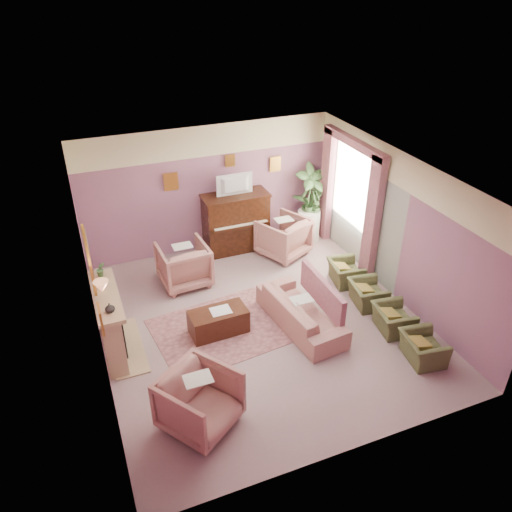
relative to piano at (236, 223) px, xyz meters
name	(u,v)px	position (x,y,z in m)	size (l,w,h in m)	color
floor	(261,322)	(-0.50, -2.68, -0.65)	(5.50, 6.00, 0.01)	gray
ceiling	(261,177)	(-0.50, -2.68, 2.15)	(5.50, 6.00, 0.01)	silver
wall_back	(208,190)	(-0.50, 0.32, 0.75)	(5.50, 0.02, 2.80)	#764D73
wall_front	(356,375)	(-0.50, -5.68, 0.75)	(5.50, 0.02, 2.80)	#764D73
wall_left	(92,291)	(-3.25, -2.68, 0.75)	(0.02, 6.00, 2.80)	#764D73
wall_right	(398,228)	(2.25, -2.68, 0.75)	(0.02, 6.00, 2.80)	#764D73
picture_rail_band	(206,141)	(-0.50, 0.31, 1.82)	(5.50, 0.01, 0.65)	#F0EBB4
stripe_panel	(358,215)	(2.23, -1.38, 0.42)	(0.01, 3.00, 2.15)	#949B8E
fireplace_surround	(109,325)	(-3.09, -2.48, -0.10)	(0.30, 1.40, 1.10)	tan
fireplace_inset	(117,330)	(-2.99, -2.48, -0.25)	(0.18, 0.72, 0.68)	black
fire_ember	(121,338)	(-2.95, -2.48, -0.43)	(0.06, 0.54, 0.10)	#EA6500
mantel_shelf	(106,296)	(-3.06, -2.48, 0.47)	(0.40, 1.55, 0.07)	tan
hearth	(126,347)	(-2.89, -2.48, -0.64)	(0.55, 1.50, 0.02)	tan
mirror_frame	(89,261)	(-3.20, -2.48, 1.15)	(0.04, 0.72, 1.20)	gold
mirror_glass	(91,260)	(-3.17, -2.48, 1.15)	(0.01, 0.60, 1.06)	white
sconce_shade	(101,287)	(-3.12, -3.53, 1.33)	(0.20, 0.20, 0.16)	#FF9E69
piano	(236,223)	(0.00, 0.00, 0.00)	(1.40, 0.60, 1.30)	black
piano_keyshelf	(241,227)	(0.00, -0.35, 0.07)	(1.30, 0.12, 0.06)	black
piano_keys	(241,225)	(0.00, -0.35, 0.11)	(1.20, 0.08, 0.02)	beige
piano_top	(235,196)	(0.00, 0.00, 0.66)	(1.45, 0.65, 0.04)	black
television	(236,184)	(0.00, -0.05, 0.95)	(0.80, 0.12, 0.48)	black
print_back_left	(171,182)	(-1.30, 0.28, 1.07)	(0.30, 0.03, 0.38)	gold
print_back_right	(275,164)	(1.05, 0.28, 1.13)	(0.26, 0.03, 0.34)	gold
print_back_mid	(230,161)	(0.00, 0.28, 1.35)	(0.22, 0.03, 0.26)	gold
print_left_wall	(101,319)	(-3.21, -3.88, 1.07)	(0.03, 0.28, 0.36)	gold
window_blind	(353,183)	(2.20, -1.13, 1.05)	(0.03, 1.40, 1.80)	#ECE2C5
curtain_left	(373,219)	(2.12, -2.05, 0.65)	(0.16, 0.34, 2.60)	#955563
curtain_right	(327,185)	(2.12, -0.21, 0.65)	(0.16, 0.34, 2.60)	#955563
pelmet	(354,143)	(2.12, -1.13, 1.91)	(0.16, 2.20, 0.16)	#955563
mantel_plant	(100,269)	(-3.05, -1.93, 0.64)	(0.16, 0.16, 0.28)	#386230
mantel_vase	(110,308)	(-3.05, -2.98, 0.58)	(0.16, 0.16, 0.16)	#F0EBB4
area_rug	(227,328)	(-1.13, -2.63, -0.64)	(2.50, 1.80, 0.01)	#93595C
coffee_table	(218,322)	(-1.29, -2.67, -0.43)	(1.00, 0.50, 0.45)	#381A0F
table_paper	(221,310)	(-1.24, -2.67, -0.20)	(0.35, 0.28, 0.01)	white
sofa	(301,307)	(0.14, -3.02, -0.25)	(0.65, 1.96, 0.79)	tan
sofa_throw	(322,293)	(0.54, -3.02, -0.05)	(0.10, 1.49, 0.54)	#955563
floral_armchair_left	(184,263)	(-1.45, -0.94, -0.16)	(0.93, 0.93, 0.97)	tan
floral_armchair_right	(283,235)	(0.88, -0.63, -0.16)	(0.93, 0.93, 0.97)	tan
floral_armchair_front	(200,399)	(-2.16, -4.51, -0.16)	(0.93, 0.93, 0.97)	tan
olive_chair_a	(423,345)	(1.58, -4.57, -0.34)	(0.50, 0.71, 0.61)	#4E552F
olive_chair_b	(394,316)	(1.58, -3.75, -0.34)	(0.50, 0.71, 0.61)	#4E552F
olive_chair_c	(368,291)	(1.58, -2.93, -0.34)	(0.50, 0.71, 0.61)	#4E552F
olive_chair_d	(345,269)	(1.58, -2.11, -0.34)	(0.50, 0.71, 0.61)	#4E552F
side_table	(308,225)	(1.73, -0.17, -0.30)	(0.52, 0.52, 0.70)	silver
side_plant_big	(310,205)	(1.73, -0.17, 0.22)	(0.30, 0.30, 0.34)	#386230
side_plant_small	(316,207)	(1.85, -0.27, 0.19)	(0.16, 0.16, 0.28)	#386230
palm_pot	(309,229)	(1.80, -0.07, -0.48)	(0.34, 0.34, 0.34)	#B1584C
palm_plant	(311,195)	(1.80, -0.07, 0.41)	(0.76, 0.76, 1.44)	#386230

